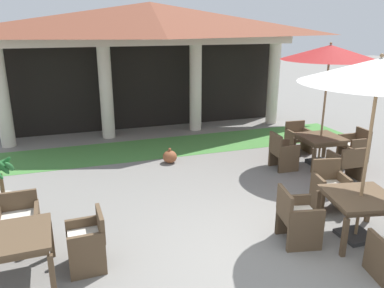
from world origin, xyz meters
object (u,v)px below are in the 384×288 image
at_px(patio_table_near_foreground, 13,241).
at_px(patio_umbrella_mid_right, 330,54).
at_px(patio_chair_mid_left_north, 329,188).
at_px(patio_table_mid_right, 321,140).
at_px(patio_chair_near_foreground_north, 19,222).
at_px(terracotta_urn, 170,157).
at_px(patio_chair_near_foreground_east, 88,241).
at_px(patio_chair_mid_right_north, 298,138).
at_px(patio_chair_mid_right_west, 283,153).
at_px(patio_table_mid_left, 360,201).
at_px(potted_palm_left_edge, 3,191).
at_px(patio_umbrella_mid_left, 379,73).
at_px(patio_chair_mid_left_west, 297,218).
at_px(patio_chair_mid_right_east, 355,146).
at_px(patio_chair_mid_right_south, 346,163).

relative_size(patio_table_near_foreground, patio_umbrella_mid_right, 0.34).
distance_m(patio_chair_mid_left_north, patio_table_mid_right, 2.45).
relative_size(patio_chair_near_foreground_north, terracotta_urn, 2.09).
bearing_deg(patio_chair_near_foreground_north, terracotta_urn, -140.18).
bearing_deg(patio_table_near_foreground, patio_table_mid_right, 20.70).
distance_m(patio_chair_near_foreground_east, patio_chair_mid_left_north, 4.43).
distance_m(patio_chair_mid_right_north, patio_chair_mid_right_west, 1.44).
relative_size(patio_table_mid_left, potted_palm_left_edge, 0.92).
xyz_separation_m(patio_chair_mid_left_north, potted_palm_left_edge, (-5.75, 1.67, 0.04)).
relative_size(patio_umbrella_mid_left, patio_chair_mid_right_west, 3.33).
height_order(patio_umbrella_mid_right, patio_chair_mid_right_west, patio_umbrella_mid_right).
bearing_deg(patio_chair_near_foreground_east, terracotta_urn, -32.50).
xyz_separation_m(patio_chair_mid_left_west, patio_chair_mid_right_north, (2.58, 3.87, -0.03)).
bearing_deg(terracotta_urn, patio_chair_mid_right_east, -16.63).
relative_size(patio_chair_near_foreground_east, patio_table_mid_left, 0.70).
bearing_deg(patio_chair_mid_right_south, patio_umbrella_mid_right, 90.00).
bearing_deg(patio_chair_near_foreground_north, patio_umbrella_mid_right, -168.64).
height_order(patio_chair_near_foreground_east, patio_umbrella_mid_right, patio_umbrella_mid_right).
xyz_separation_m(patio_table_near_foreground, patio_chair_mid_left_west, (4.13, -0.34, -0.19)).
distance_m(patio_umbrella_mid_right, terracotta_urn, 4.49).
distance_m(patio_table_mid_right, patio_umbrella_mid_right, 2.06).
xyz_separation_m(patio_umbrella_mid_left, patio_umbrella_mid_right, (1.52, 3.07, 0.01)).
relative_size(patio_chair_near_foreground_east, potted_palm_left_edge, 0.65).
bearing_deg(patio_chair_mid_right_east, patio_table_mid_right, 90.00).
xyz_separation_m(patio_chair_mid_left_west, patio_chair_mid_right_west, (1.51, 2.91, -0.02)).
bearing_deg(patio_chair_mid_right_west, potted_palm_left_edge, -82.93).
bearing_deg(patio_chair_mid_right_east, patio_chair_mid_right_west, 90.00).
height_order(patio_umbrella_mid_left, potted_palm_left_edge, patio_umbrella_mid_left).
bearing_deg(patio_table_near_foreground, patio_table_mid_left, -6.17).
height_order(patio_umbrella_mid_right, terracotta_urn, patio_umbrella_mid_right).
bearing_deg(potted_palm_left_edge, patio_chair_near_foreground_north, -72.67).
relative_size(patio_chair_mid_left_west, patio_umbrella_mid_right, 0.31).
bearing_deg(patio_chair_near_foreground_east, patio_chair_mid_right_east, -71.93).
bearing_deg(patio_chair_mid_left_west, terracotta_urn, -155.27).
bearing_deg(patio_table_mid_left, patio_chair_mid_left_west, 168.14).
bearing_deg(patio_chair_mid_left_north, patio_table_mid_left, 90.00).
distance_m(patio_table_near_foreground, patio_table_mid_right, 7.12).
relative_size(patio_chair_near_foreground_north, patio_chair_mid_left_north, 0.89).
xyz_separation_m(patio_umbrella_mid_left, patio_chair_mid_right_west, (0.50, 3.12, -2.28)).
height_order(patio_chair_near_foreground_north, patio_table_mid_right, patio_chair_near_foreground_north).
distance_m(patio_table_mid_left, patio_table_mid_right, 3.43).
xyz_separation_m(patio_umbrella_mid_right, patio_chair_mid_right_north, (0.05, 1.01, -2.30)).
height_order(patio_chair_mid_right_west, potted_palm_left_edge, potted_palm_left_edge).
distance_m(patio_chair_near_foreground_north, potted_palm_left_edge, 1.23).
distance_m(patio_table_near_foreground, patio_chair_mid_right_north, 7.59).
distance_m(patio_chair_near_foreground_north, patio_chair_mid_right_north, 7.22).
bearing_deg(potted_palm_left_edge, patio_table_near_foreground, -79.41).
height_order(patio_umbrella_mid_left, patio_chair_mid_left_west, patio_umbrella_mid_left).
height_order(patio_chair_near_foreground_east, patio_chair_mid_left_west, patio_chair_mid_left_west).
height_order(patio_umbrella_mid_right, potted_palm_left_edge, patio_umbrella_mid_right).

